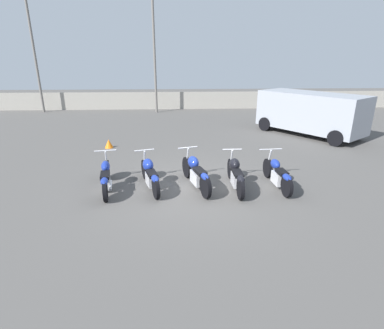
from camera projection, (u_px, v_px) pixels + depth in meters
name	position (u px, v px, depth m)	size (l,w,h in m)	color
ground_plane	(192.00, 188.00, 8.78)	(60.00, 60.00, 0.00)	#514F4C
fence_back	(182.00, 101.00, 22.25)	(40.00, 0.04, 1.26)	#9E998E
light_pole_left	(154.00, 34.00, 19.40)	(0.70, 0.35, 8.76)	slate
light_pole_right	(32.00, 36.00, 19.55)	(0.70, 0.35, 8.49)	slate
motorcycle_slot_0	(106.00, 177.00, 8.54)	(0.71, 2.19, 0.98)	black
motorcycle_slot_1	(150.00, 174.00, 8.66)	(0.85, 2.07, 0.98)	black
motorcycle_slot_2	(196.00, 172.00, 8.72)	(0.87, 2.19, 1.03)	black
motorcycle_slot_3	(236.00, 174.00, 8.65)	(0.60, 2.15, 0.99)	black
motorcycle_slot_4	(278.00, 174.00, 8.75)	(0.72, 2.06, 0.98)	black
parked_van	(310.00, 112.00, 14.56)	(4.52, 5.21, 2.04)	#999EA8
traffic_cone_near	(109.00, 144.00, 12.69)	(0.35, 0.35, 0.36)	orange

